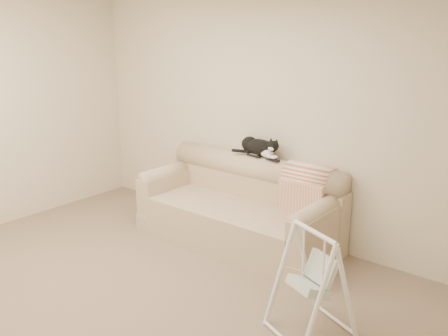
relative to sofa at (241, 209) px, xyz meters
The scene contains 8 objects.
ground_plane 1.65m from the sofa, 88.26° to the right, with size 5.00×5.00×0.00m, color #796857.
room_shell 2.00m from the sofa, 88.26° to the right, with size 5.04×4.04×2.60m.
sofa is the anchor object (origin of this frame).
remote_a 0.60m from the sofa, 87.56° to the left, with size 0.18×0.07×0.03m.
remote_b 0.65m from the sofa, 37.91° to the left, with size 0.18×0.08×0.02m.
tuxedo_cat 0.70m from the sofa, 77.98° to the left, with size 0.57×0.22×0.22m.
throw_blanket 0.81m from the sofa, 18.41° to the left, with size 0.50×0.38×0.58m.
baby_swing 1.77m from the sofa, 35.00° to the right, with size 0.68×0.70×0.84m.
Camera 1 is at (3.01, -2.41, 2.26)m, focal length 40.00 mm.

